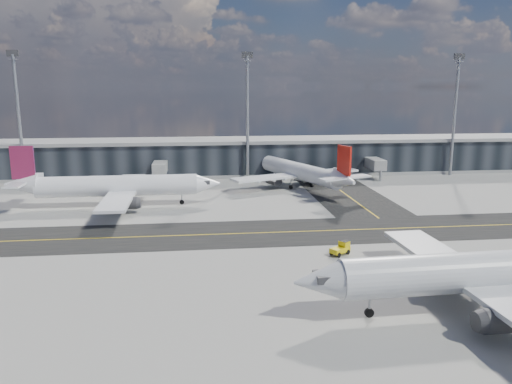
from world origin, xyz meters
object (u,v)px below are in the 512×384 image
airliner_af (115,186)px  airliner_redtail (301,172)px  baggage_tug (341,248)px  service_van (303,178)px  airliner_near (493,272)px

airliner_af → airliner_redtail: (36.69, 12.66, -0.22)m
baggage_tug → service_van: baggage_tug is taller
airliner_af → airliner_redtail: size_ratio=1.10×
airliner_af → baggage_tug: size_ratio=12.68×
airliner_near → airliner_af: bearing=39.9°
airliner_af → service_van: bearing=117.1°
airliner_near → service_van: (-4.17, 68.08, -3.13)m
airliner_af → airliner_redtail: bearing=108.7°
baggage_tug → airliner_near: bearing=-4.8°
airliner_af → baggage_tug: 45.23m
airliner_near → service_van: bearing=1.5°
airliner_af → service_van: (38.88, 20.14, -3.00)m
airliner_redtail → baggage_tug: size_ratio=11.54×
baggage_tug → service_van: (5.68, 50.73, -0.15)m
airliner_af → baggage_tug: bearing=47.0°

